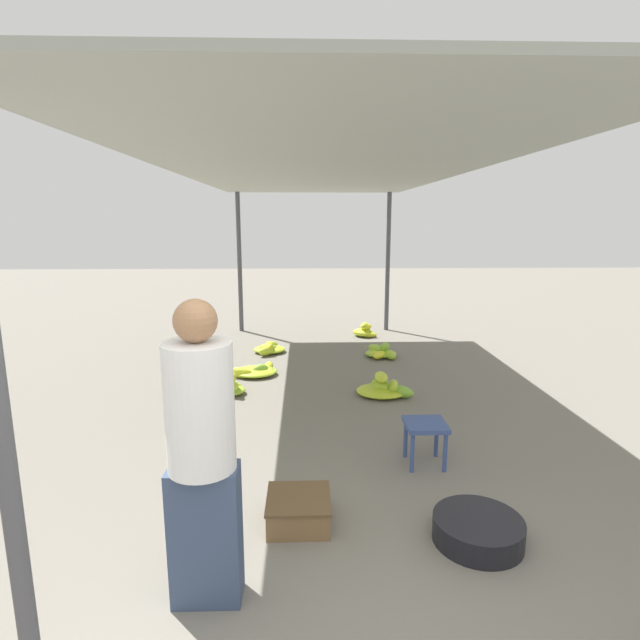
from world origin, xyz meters
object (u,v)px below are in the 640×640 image
Objects in this scene: banana_pile_left_1 at (256,371)px; banana_pile_left_2 at (229,386)px; banana_pile_left_0 at (269,349)px; crate_near at (299,510)px; banana_pile_right_1 at (385,389)px; banana_pile_right_2 at (364,331)px; stool at (425,430)px; basin_black at (478,530)px; vendor_foreground at (202,452)px; banana_pile_right_0 at (380,352)px.

banana_pile_left_1 is 0.79m from banana_pile_left_2.
banana_pile_left_0 is 1.36× the size of crate_near.
banana_pile_right_2 is (0.12, 3.04, 0.02)m from banana_pile_right_1.
banana_pile_right_1 is (-0.06, 1.71, -0.22)m from stool.
stool reaches higher than banana_pile_left_1.
basin_black is 0.84× the size of banana_pile_right_1.
vendor_foreground is 2.57× the size of banana_pile_left_1.
crate_near is at bearing 54.08° from vendor_foreground.
vendor_foreground reaches higher than banana_pile_right_0.
banana_pile_left_0 is 1.33× the size of banana_pile_right_2.
banana_pile_left_0 is at bearing 127.51° from banana_pile_right_1.
vendor_foreground is 3.61m from banana_pile_right_1.
banana_pile_right_0 is (1.80, 0.86, 0.01)m from banana_pile_left_1.
banana_pile_right_0 is 0.93× the size of banana_pile_right_1.
banana_pile_right_1 is 1.58× the size of crate_near.
vendor_foreground is at bearing -89.80° from banana_pile_left_0.
banana_pile_left_1 is (-1.76, 3.59, -0.02)m from basin_black.
banana_pile_left_1 is at bearing 152.47° from banana_pile_right_1.
vendor_foreground is at bearing -136.10° from stool.
stool is 4.76m from banana_pile_right_2.
stool is 1.72m from banana_pile_right_1.
banana_pile_right_1 is (1.86, -0.09, -0.02)m from banana_pile_left_2.
banana_pile_left_2 is (-1.92, 1.80, -0.21)m from stool.
banana_pile_left_1 is at bearing -127.83° from banana_pile_right_2.
stool is at bearing -43.16° from banana_pile_left_2.
banana_pile_left_2 is 0.60× the size of banana_pile_right_1.
banana_pile_left_0 is 4.51m from crate_near.
basin_black is at bearing 14.92° from vendor_foreground.
banana_pile_right_1 is at bearing -92.24° from banana_pile_right_2.
banana_pile_left_2 is at bearing -100.77° from banana_pile_left_0.
stool reaches higher than crate_near.
stool is 2.64m from banana_pile_left_2.
banana_pile_right_2 reaches higher than banana_pile_right_0.
banana_pile_right_0 reaches higher than crate_near.
banana_pile_left_2 is at bearing 96.48° from vendor_foreground.
vendor_foreground is at bearing -109.02° from banana_pile_right_0.
stool is at bearing -90.70° from banana_pile_right_2.
banana_pile_left_1 is (-1.66, 2.54, -0.25)m from stool.
banana_pile_left_0 is at bearing -146.08° from banana_pile_right_2.
banana_pile_right_0 is 4.39m from crate_near.
basin_black is 1.30× the size of banana_pile_right_2.
banana_pile_left_1 is 1.46× the size of banana_pile_right_2.
basin_black reaches higher than banana_pile_left_1.
banana_pile_left_0 is 1.95m from banana_pile_right_2.
banana_pile_left_1 is 0.95× the size of banana_pile_right_1.
banana_pile_right_1 is at bearing -27.53° from banana_pile_left_1.
basin_black is (0.10, -1.05, -0.22)m from stool.
basin_black is 4.99m from banana_pile_left_0.
banana_pile_right_1 reaches higher than crate_near.
basin_black is 5.80m from banana_pile_right_2.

